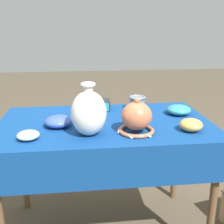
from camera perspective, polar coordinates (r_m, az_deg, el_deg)
The scene contains 9 objects.
display_table at distance 1.73m, azimuth -1.39°, elevation -4.59°, with size 1.29×0.77×0.79m.
vase_tall_bulbous at distance 1.48m, azimuth -4.75°, elevation -0.14°, with size 0.19×0.19×0.28m.
vase_dome_bell at distance 1.53m, azimuth 5.00°, elevation -1.29°, with size 0.21×0.20×0.20m.
mosaic_tile_box at distance 1.95m, azimuth -2.60°, elevation 1.45°, with size 0.16×0.13×0.07m.
bowl_shallow_teal at distance 1.90m, azimuth 13.43°, elevation 0.44°, with size 0.16×0.16×0.06m, color teal.
cup_wide_slate at distance 1.96m, azimuth 5.19°, elevation 1.94°, with size 0.12×0.12×0.09m.
bowl_shallow_cobalt at distance 1.65m, azimuth -10.84°, elevation -1.86°, with size 0.16×0.16×0.07m, color #3851A8.
bowl_shallow_ochre at distance 1.62m, azimuth 15.76°, elevation -2.52°, with size 0.13×0.13×0.07m, color gold.
bowl_shallow_celadon at distance 1.51m, azimuth -16.67°, elevation -4.53°, with size 0.12×0.12×0.05m, color #A8CCB7.
Camera 1 is at (-0.14, -1.61, 1.36)m, focal length 45.00 mm.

